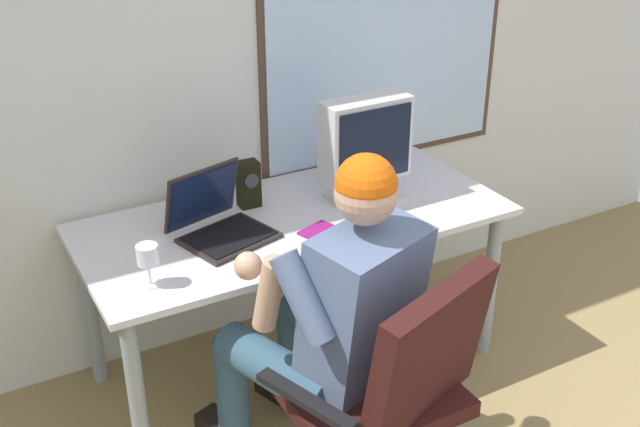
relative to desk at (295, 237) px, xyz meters
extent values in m
cube|color=silver|center=(-0.15, 0.45, 0.78)|extent=(5.53, 0.06, 2.83)
cube|color=#4C3828|center=(0.68, 0.41, 0.72)|extent=(1.25, 0.01, 1.32)
cube|color=silver|center=(0.68, 0.41, 0.72)|extent=(1.19, 0.02, 1.26)
cylinder|color=gray|center=(-0.78, -0.32, -0.28)|extent=(0.06, 0.06, 0.70)
cylinder|color=gray|center=(0.78, -0.32, -0.28)|extent=(0.06, 0.06, 0.70)
cylinder|color=gray|center=(-0.78, 0.32, -0.28)|extent=(0.06, 0.06, 0.70)
cylinder|color=gray|center=(0.78, 0.32, -0.28)|extent=(0.06, 0.06, 0.70)
cube|color=silver|center=(0.00, 0.00, 0.08)|extent=(1.70, 0.77, 0.03)
cube|color=black|center=(-0.13, -0.75, -0.17)|extent=(0.53, 0.53, 0.06)
cube|color=black|center=(-0.06, -0.98, 0.09)|extent=(0.52, 0.29, 0.46)
cube|color=black|center=(0.14, -0.66, -0.04)|extent=(0.17, 0.37, 0.02)
cube|color=black|center=(-0.40, -0.85, -0.04)|extent=(0.17, 0.37, 0.02)
cylinder|color=#325368|center=(-0.06, -0.45, -0.14)|extent=(0.29, 0.49, 0.15)
cylinder|color=#325368|center=(-0.13, -0.23, -0.39)|extent=(0.12, 0.12, 0.49)
cube|color=black|center=(-0.15, -0.17, -0.59)|extent=(0.17, 0.26, 0.08)
cylinder|color=#325368|center=(-0.36, -0.56, -0.14)|extent=(0.29, 0.49, 0.15)
cylinder|color=#325368|center=(-0.44, -0.33, -0.39)|extent=(0.12, 0.12, 0.49)
cube|color=slate|center=(-0.13, -0.72, 0.13)|extent=(0.45, 0.39, 0.56)
sphere|color=tan|center=(-0.13, -0.72, 0.52)|extent=(0.19, 0.19, 0.19)
sphere|color=#D6580D|center=(-0.13, -0.72, 0.55)|extent=(0.19, 0.19, 0.19)
cylinder|color=slate|center=(0.06, -0.61, 0.25)|extent=(0.15, 0.23, 0.29)
cylinder|color=tan|center=(0.03, -0.52, 0.11)|extent=(0.11, 0.14, 0.27)
sphere|color=tan|center=(0.02, -0.48, 0.08)|extent=(0.09, 0.09, 0.09)
cylinder|color=slate|center=(-0.36, -0.75, 0.25)|extent=(0.16, 0.25, 0.28)
cylinder|color=tan|center=(-0.40, -0.62, 0.20)|extent=(0.12, 0.15, 0.27)
sphere|color=tan|center=(-0.43, -0.53, 0.26)|extent=(0.09, 0.09, 0.09)
cube|color=beige|center=(0.33, 0.01, 0.10)|extent=(0.27, 0.22, 0.02)
cylinder|color=beige|center=(0.33, 0.01, 0.15)|extent=(0.04, 0.04, 0.08)
cube|color=silver|center=(0.33, 0.01, 0.36)|extent=(0.37, 0.14, 0.34)
cube|color=black|center=(0.33, -0.07, 0.36)|extent=(0.33, 0.01, 0.30)
cube|color=black|center=(-0.30, -0.05, 0.10)|extent=(0.38, 0.33, 0.02)
cube|color=black|center=(-0.30, -0.05, 0.11)|extent=(0.34, 0.29, 0.00)
cube|color=black|center=(-0.34, 0.10, 0.23)|extent=(0.33, 0.15, 0.24)
cube|color=#0F1933|center=(-0.34, 0.09, 0.22)|extent=(0.30, 0.14, 0.21)
cylinder|color=silver|center=(-0.66, -0.22, 0.10)|extent=(0.08, 0.08, 0.00)
cylinder|color=silver|center=(-0.66, -0.22, 0.14)|extent=(0.01, 0.01, 0.08)
cylinder|color=silver|center=(-0.66, -0.22, 0.21)|extent=(0.08, 0.08, 0.07)
cylinder|color=#4D1520|center=(-0.66, -0.22, 0.19)|extent=(0.07, 0.07, 0.03)
cube|color=black|center=(-0.12, 0.18, 0.19)|extent=(0.09, 0.07, 0.19)
cylinder|color=#333338|center=(-0.12, 0.14, 0.22)|extent=(0.06, 0.01, 0.06)
cube|color=#8A186A|center=(0.03, -0.18, 0.10)|extent=(0.17, 0.16, 0.01)
camera|label=1|loc=(-1.25, -2.47, 1.50)|focal=43.92mm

